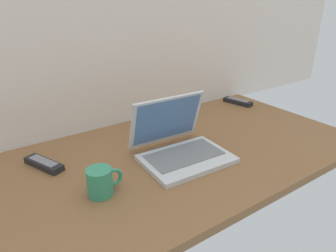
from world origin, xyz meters
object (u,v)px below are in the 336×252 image
object	(u,v)px
laptop	(180,145)
coffee_mug	(101,182)
remote_control_near	(238,102)
remote_control_far	(44,164)

from	to	relation	value
laptop	coffee_mug	world-z (taller)	laptop
laptop	remote_control_near	distance (m)	0.67
laptop	remote_control_far	xyz separation A→B (m)	(-0.43, 0.20, -0.03)
remote_control_far	remote_control_near	bearing A→B (deg)	4.55
laptop	remote_control_far	world-z (taller)	laptop
laptop	coffee_mug	size ratio (longest dim) A/B	2.83
laptop	coffee_mug	distance (m)	0.34
laptop	remote_control_near	size ratio (longest dim) A/B	1.93
coffee_mug	remote_control_near	size ratio (longest dim) A/B	0.68
laptop	remote_control_near	world-z (taller)	laptop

